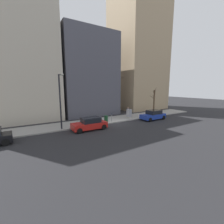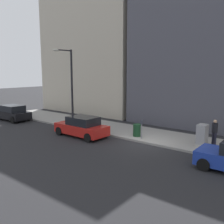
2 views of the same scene
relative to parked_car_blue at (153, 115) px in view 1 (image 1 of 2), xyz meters
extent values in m
plane|color=#232326|center=(1.29, 6.44, -0.74)|extent=(120.00, 120.00, 0.00)
cube|color=gray|center=(3.29, 6.44, -0.66)|extent=(4.00, 36.00, 0.15)
cube|color=#1E389E|center=(0.00, 0.05, -0.17)|extent=(1.84, 4.22, 0.70)
cube|color=black|center=(0.00, -0.15, 0.48)|extent=(1.62, 2.22, 0.60)
cylinder|color=black|center=(-0.87, 1.60, -0.42)|extent=(0.23, 0.64, 0.64)
cylinder|color=black|center=(0.83, 1.61, -0.42)|extent=(0.23, 0.64, 0.64)
cylinder|color=black|center=(-0.83, -1.50, -0.42)|extent=(0.23, 0.64, 0.64)
cylinder|color=black|center=(0.87, -1.49, -0.42)|extent=(0.23, 0.64, 0.64)
cube|color=red|center=(0.06, 11.08, -0.17)|extent=(1.85, 4.22, 0.70)
cube|color=black|center=(0.05, 10.88, 0.48)|extent=(1.63, 2.22, 0.60)
cylinder|color=black|center=(-0.78, 12.64, -0.42)|extent=(0.23, 0.64, 0.64)
cylinder|color=black|center=(0.92, 12.62, -0.42)|extent=(0.23, 0.64, 0.64)
cylinder|color=black|center=(-0.81, 9.54, -0.42)|extent=(0.23, 0.64, 0.64)
cylinder|color=black|center=(0.89, 9.52, -0.42)|extent=(0.23, 0.64, 0.64)
cylinder|color=black|center=(-0.68, 19.46, -0.42)|extent=(0.24, 0.65, 0.64)
cylinder|color=black|center=(1.02, 19.50, -0.42)|extent=(0.24, 0.65, 0.64)
cylinder|color=slate|center=(1.74, 6.81, -0.06)|extent=(0.07, 0.07, 1.05)
cube|color=#2D333D|center=(1.74, 6.81, 0.61)|extent=(0.14, 0.10, 0.30)
cube|color=#A8A399|center=(2.59, 2.89, -0.50)|extent=(0.83, 0.61, 0.18)
cube|color=#939399|center=(2.59, 2.89, 0.22)|extent=(0.75, 0.55, 1.25)
cylinder|color=black|center=(1.84, 13.96, 2.66)|extent=(0.18, 0.18, 6.50)
cylinder|color=black|center=(1.04, 13.96, 5.81)|extent=(1.60, 0.10, 0.10)
ellipsoid|color=beige|center=(0.24, 13.96, 5.76)|extent=(0.56, 0.32, 0.20)
cylinder|color=brown|center=(3.89, -4.35, 1.66)|extent=(0.28, 0.28, 4.49)
cylinder|color=brown|center=(4.09, -4.79, 3.93)|extent=(0.40, 0.95, 0.80)
cylinder|color=brown|center=(4.14, -3.99, 2.50)|extent=(0.49, 0.83, 0.70)
cylinder|color=brown|center=(3.38, -3.95, 3.45)|extent=(1.00, 0.96, 1.11)
cylinder|color=brown|center=(3.66, -3.93, 2.59)|extent=(0.41, 0.94, 0.70)
cylinder|color=brown|center=(3.80, -4.07, 3.37)|extent=(0.24, 0.64, 0.93)
cylinder|color=#14381E|center=(2.19, 7.49, -0.14)|extent=(0.56, 0.56, 0.90)
cylinder|color=#1E1E2D|center=(3.38, 2.32, -0.18)|extent=(0.16, 0.16, 0.82)
cylinder|color=#1E1E2D|center=(3.55, 2.49, -0.18)|extent=(0.16, 0.16, 0.82)
cylinder|color=black|center=(3.47, 2.40, 0.54)|extent=(0.36, 0.36, 0.62)
sphere|color=tan|center=(3.47, 2.40, 0.96)|extent=(0.22, 0.22, 0.22)
cube|color=tan|center=(12.23, -7.06, 13.21)|extent=(10.89, 10.89, 27.89)
cube|color=#4C4C56|center=(11.82, 6.67, 6.75)|extent=(10.08, 10.08, 14.97)
cube|color=#BCB29E|center=(13.19, 18.59, 8.38)|extent=(12.81, 12.81, 18.22)
camera|label=1|loc=(-16.44, 18.20, 4.45)|focal=24.00mm
camera|label=2|loc=(-12.82, -2.17, 4.13)|focal=40.00mm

